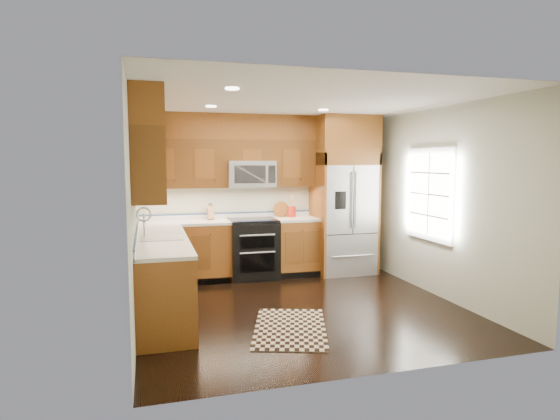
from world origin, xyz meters
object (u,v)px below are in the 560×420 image
object	(u,v)px
refrigerator	(344,195)
rug	(290,328)
range	(253,249)
knife_block	(211,213)
utensil_crock	(292,209)

from	to	relation	value
refrigerator	rug	bearing A→B (deg)	-125.33
range	rug	distance (m)	2.42
knife_block	utensil_crock	bearing A→B (deg)	-2.69
range	knife_block	distance (m)	0.89
refrigerator	rug	distance (m)	3.14
knife_block	utensil_crock	distance (m)	1.34
rug	knife_block	bearing A→B (deg)	119.37
range	refrigerator	distance (m)	1.76
range	utensil_crock	xyz separation A→B (m)	(0.70, 0.15, 0.60)
rug	utensil_crock	distance (m)	2.85
range	rug	bearing A→B (deg)	-92.50
range	utensil_crock	size ratio (longest dim) A/B	2.53
range	knife_block	bearing A→B (deg)	161.52
refrigerator	utensil_crock	bearing A→B (deg)	167.49
refrigerator	rug	xyz separation A→B (m)	(-1.65, -2.33, -1.30)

